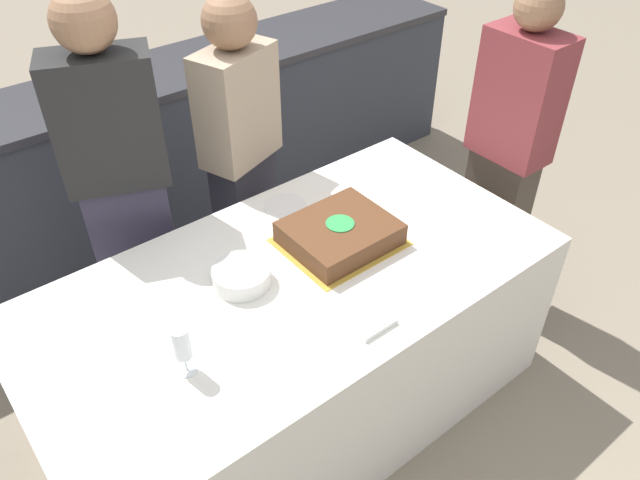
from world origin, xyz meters
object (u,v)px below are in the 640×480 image
object	(u,v)px
plate_stack	(242,276)
person_seated_right	(507,154)
person_cutting_cake	(242,158)
wine_glass	(182,344)
cake	(340,233)
person_standing_back	(124,190)

from	to	relation	value
plate_stack	person_seated_right	bearing A→B (deg)	-3.25
person_cutting_cake	wine_glass	bearing A→B (deg)	29.41
plate_stack	person_cutting_cake	size ratio (longest dim) A/B	0.14
cake	wine_glass	xyz separation A→B (m)	(-0.77, -0.19, 0.07)
wine_glass	person_cutting_cake	size ratio (longest dim) A/B	0.12
person_cutting_cake	person_standing_back	world-z (taller)	person_standing_back
person_seated_right	person_cutting_cake	bearing A→B (deg)	-127.46
plate_stack	wine_glass	world-z (taller)	wine_glass
wine_glass	person_seated_right	xyz separation A→B (m)	(1.72, 0.15, -0.06)
person_seated_right	plate_stack	bearing A→B (deg)	-93.25
person_seated_right	person_standing_back	size ratio (longest dim) A/B	0.95
person_cutting_cake	person_standing_back	xyz separation A→B (m)	(-0.55, 0.00, 0.06)
cake	person_cutting_cake	xyz separation A→B (m)	(0.00, 0.69, 0.01)
plate_stack	wine_glass	size ratio (longest dim) A/B	1.15
plate_stack	person_seated_right	size ratio (longest dim) A/B	0.13
person_seated_right	person_standing_back	xyz separation A→B (m)	(-1.50, 0.73, 0.05)
cake	person_standing_back	distance (m)	0.89
plate_stack	person_cutting_cake	bearing A→B (deg)	57.04
person_standing_back	person_seated_right	bearing A→B (deg)	176.64
wine_glass	person_seated_right	size ratio (longest dim) A/B	0.12
person_seated_right	person_standing_back	world-z (taller)	person_standing_back
cake	person_cutting_cake	bearing A→B (deg)	90.00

